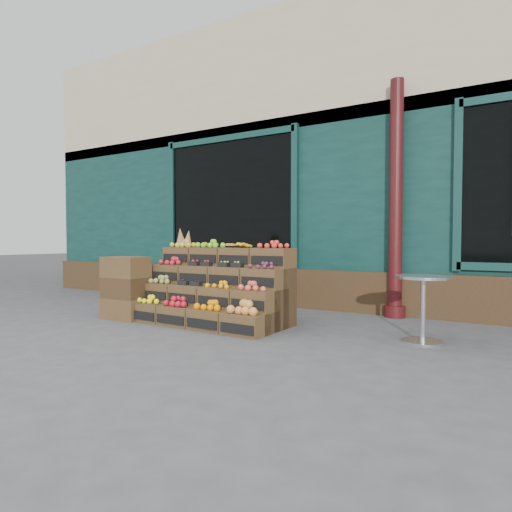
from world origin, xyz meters
The scene contains 6 objects.
ground centered at (0.00, 0.00, 0.00)m, with size 60.00×60.00×0.00m, color #47474A.
shop_facade centered at (0.00, 5.11, 2.40)m, with size 12.00×6.24×4.80m.
crate_display centered at (-0.70, 0.52, 0.38)m, with size 2.00×1.05×1.22m.
spare_crates centered at (-1.88, 0.12, 0.41)m, with size 0.57×0.40×0.83m.
bistro_table centered at (1.78, 0.67, 0.43)m, with size 0.55×0.55×0.69m.
shopkeeper centered at (-1.84, 2.82, 1.08)m, with size 0.79×0.52×2.17m, color #1D672A.
Camera 1 is at (2.50, -3.90, 1.04)m, focal length 30.00 mm.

